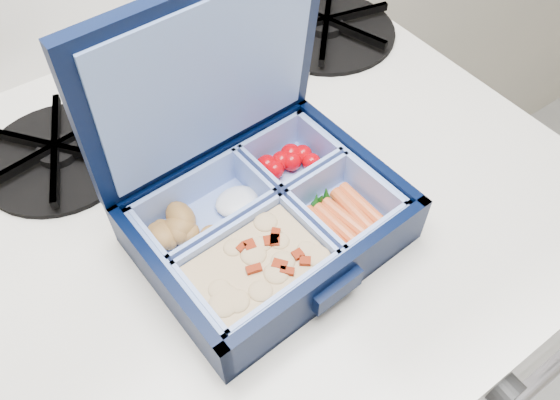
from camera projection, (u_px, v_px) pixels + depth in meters
stove at (250, 349)px, 0.99m from camera, size 0.66×0.66×0.99m
bento_box at (269, 222)px, 0.51m from camera, size 0.25×0.20×0.06m
burner_grate at (326, 24)px, 0.74m from camera, size 0.23×0.23×0.03m
burner_grate_rear at (58, 152)px, 0.59m from camera, size 0.19×0.19×0.02m
fork at (291, 109)px, 0.65m from camera, size 0.17×0.14×0.01m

